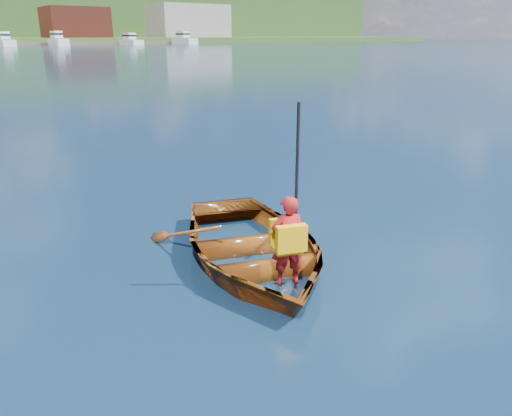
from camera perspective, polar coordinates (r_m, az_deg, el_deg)
The scene contains 3 objects.
ground at distance 6.87m, azimuth 12.27°, elevation -5.13°, with size 600.00×600.00×0.00m.
rowboat at distance 6.43m, azimuth -0.51°, elevation -4.39°, with size 3.40×4.02×0.71m.
child_paddler at distance 5.52m, azimuth 3.64°, elevation -3.61°, with size 0.44×0.42×2.01m.
Camera 1 is at (-4.71, -4.16, 2.78)m, focal length 35.00 mm.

